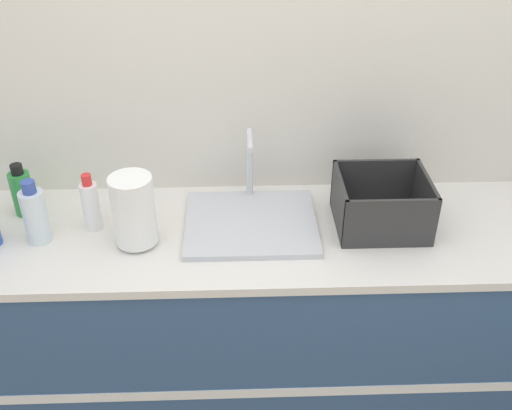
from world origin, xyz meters
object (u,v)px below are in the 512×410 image
at_px(paper_towel_roll, 134,211).
at_px(bottle_white_spray, 91,205).
at_px(bottle_clear, 35,215).
at_px(sink, 251,219).
at_px(dish_rack, 381,207).
at_px(bottle_green, 22,192).

height_order(paper_towel_roll, bottle_white_spray, paper_towel_roll).
bearing_deg(bottle_clear, bottle_white_spray, 21.90).
xyz_separation_m(sink, bottle_white_spray, (-0.53, 0.00, 0.07)).
relative_size(paper_towel_roll, dish_rack, 0.81).
relative_size(paper_towel_roll, bottle_green, 1.27).
height_order(sink, paper_towel_roll, sink).
bearing_deg(dish_rack, bottle_green, 174.63).
relative_size(dish_rack, bottle_green, 1.56).
bearing_deg(bottle_clear, sink, 5.39).
xyz_separation_m(dish_rack, bottle_green, (-1.23, 0.12, 0.02)).
relative_size(sink, bottle_white_spray, 2.17).
bearing_deg(paper_towel_roll, dish_rack, 5.45).
distance_m(dish_rack, bottle_white_spray, 0.97).
relative_size(bottle_clear, bottle_white_spray, 1.09).
bearing_deg(dish_rack, bottle_clear, -177.51).
relative_size(dish_rack, bottle_clear, 1.35).
xyz_separation_m(paper_towel_roll, dish_rack, (0.81, 0.08, -0.06)).
relative_size(sink, bottle_green, 2.31).
xyz_separation_m(bottle_clear, bottle_white_spray, (0.16, 0.07, -0.01)).
bearing_deg(bottle_clear, paper_towel_roll, -4.98).
xyz_separation_m(bottle_green, bottle_clear, (0.09, -0.16, 0.01)).
relative_size(bottle_green, bottle_white_spray, 0.94).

